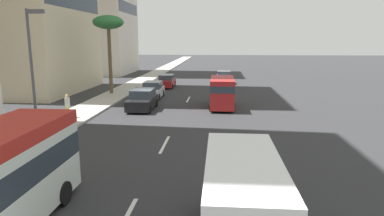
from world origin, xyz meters
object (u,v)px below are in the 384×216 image
Objects in this scene: van_lead at (222,91)px; car_fifth at (153,90)px; car_fourth at (224,78)px; van_sixth at (243,197)px; car_third at (143,100)px; street_lamp at (33,63)px; car_second at (166,81)px; pedestrian_mid_block at (67,105)px; palm_tree at (108,25)px.

car_fifth is (4.50, 6.92, -0.69)m from van_lead.
car_fourth is at bearing 148.94° from car_fifth.
van_lead reaches higher than van_sixth.
street_lamp is (-10.54, 3.30, 3.73)m from car_third.
car_second is 0.95× the size of car_fourth.
van_lead is 6.81m from car_third.
pedestrian_mid_block is (-5.30, 11.35, -0.37)m from van_lead.
pedestrian_mid_block is at bearing -177.87° from palm_tree.
street_lamp is (-24.41, 3.19, 3.80)m from car_second.
palm_tree is at bearing -146.32° from car_third.
car_fifth is at bearing -10.48° from street_lamp.
street_lamp reaches higher than car_fourth.
car_third is at bearing 101.47° from van_lead.
van_sixth is at bearing -128.54° from street_lamp.
car_fourth is (17.92, -7.00, 0.01)m from car_third.
pedestrian_mid_block is at bearing -49.94° from car_third.
pedestrian_mid_block is 0.24× the size of street_lamp.
car_fourth is at bearing -1.22° from van_lead.
van_lead is at bearing 101.47° from car_third.
car_third is 0.98× the size of car_fourth.
car_third is at bearing 158.67° from car_fourth.
van_sixth is 18.93m from pedestrian_mid_block.
pedestrian_mid_block is (-3.95, 4.70, 0.29)m from car_third.
car_third is at bearing -17.40° from street_lamp.
car_fourth reaches higher than car_second.
van_lead reaches higher than car_fourth.
van_lead is 20.14m from van_sixth.
car_fifth is 25.71m from van_sixth.
car_fifth reaches higher than car_second.
van_lead is 15.80m from street_lamp.
car_second is 2.50× the size of pedestrian_mid_block.
van_sixth is 29.74m from palm_tree.
car_fifth is at bearing 16.57° from van_sixth.
car_third is 0.62× the size of street_lamp.
van_lead is at bearing -55.64° from pedestrian_mid_block.
pedestrian_mid_block is at bearing -24.32° from car_fifth.
street_lamp is (-6.58, -1.40, 3.44)m from pedestrian_mid_block.
van_sixth is (-32.66, -7.17, 0.72)m from car_second.
car_fifth is 0.51× the size of palm_tree.
van_lead is 0.74× the size of street_lamp.
van_lead is 1.28× the size of car_fifth.
car_third is 20.08m from van_sixth.
van_sixth is 0.66× the size of palm_tree.
van_sixth reaches higher than pedestrian_mid_block.
street_lamp is (-18.24, -1.83, -2.78)m from palm_tree.
van_sixth is (-20.14, -0.41, -0.01)m from van_lead.
car_fourth is 36.71m from van_sixth.
van_lead is 3.12× the size of pedestrian_mid_block.
van_lead is at bearing -39.93° from street_lamp.
car_second is (12.53, 6.76, -0.73)m from van_lead.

